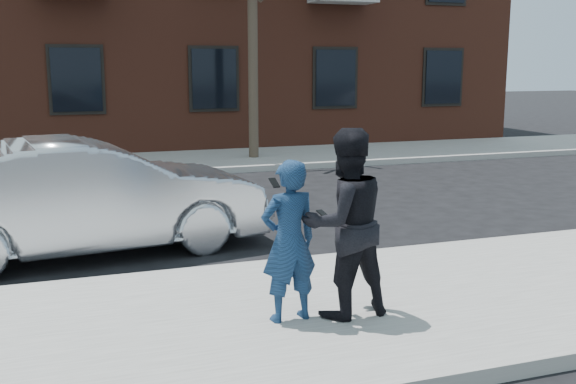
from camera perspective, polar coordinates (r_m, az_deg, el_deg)
name	(u,v)px	position (r m, az deg, el deg)	size (l,w,h in m)	color
ground	(129,337)	(6.86, -13.34, -11.87)	(100.00, 100.00, 0.00)	black
near_sidewalk	(131,340)	(6.60, -13.13, -12.08)	(50.00, 3.50, 0.15)	gray
near_curb	(114,282)	(8.29, -14.51, -7.39)	(50.00, 0.10, 0.15)	#999691
far_sidewalk	(80,167)	(17.76, -17.21, 2.07)	(50.00, 3.50, 0.15)	gray
far_curb	(83,178)	(15.99, -16.96, 1.16)	(50.00, 0.10, 0.15)	#999691
silver_sedan	(89,197)	(9.69, -16.53, -0.42)	(1.71, 4.89, 1.61)	#B7BABF
man_hoodie	(289,241)	(6.46, 0.07, -4.18)	(0.62, 0.50, 1.58)	navy
man_peacoat	(345,223)	(6.58, 4.84, -2.67)	(0.97, 0.79, 1.87)	black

